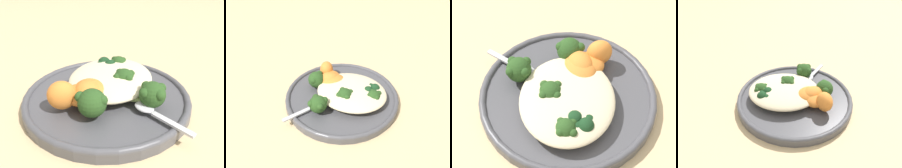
# 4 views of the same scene
# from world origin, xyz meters

# --- Properties ---
(ground_plane) EXTENTS (4.00, 4.00, 0.00)m
(ground_plane) POSITION_xyz_m (0.00, 0.00, 0.00)
(ground_plane) COLOR #D6B784
(plate) EXTENTS (0.29, 0.29, 0.02)m
(plate) POSITION_xyz_m (0.02, -0.00, 0.01)
(plate) COLOR #4C4C51
(plate) RESTS_ON ground_plane
(quinoa_mound) EXTENTS (0.18, 0.15, 0.03)m
(quinoa_mound) POSITION_xyz_m (-0.01, 0.00, 0.04)
(quinoa_mound) COLOR beige
(quinoa_mound) RESTS_ON plate
(broccoli_stalk_0) EXTENTS (0.09, 0.05, 0.04)m
(broccoli_stalk_0) POSITION_xyz_m (0.09, -0.00, 0.04)
(broccoli_stalk_0) COLOR #9EBC66
(broccoli_stalk_0) RESTS_ON plate
(broccoli_stalk_1) EXTENTS (0.04, 0.13, 0.04)m
(broccoli_stalk_1) POSITION_xyz_m (0.04, 0.07, 0.04)
(broccoli_stalk_1) COLOR #9EBC66
(broccoli_stalk_1) RESTS_ON plate
(broccoli_stalk_2) EXTENTS (0.07, 0.09, 0.04)m
(broccoli_stalk_2) POSITION_xyz_m (0.00, 0.02, 0.04)
(broccoli_stalk_2) COLOR #9EBC66
(broccoli_stalk_2) RESTS_ON plate
(broccoli_stalk_3) EXTENTS (0.12, 0.04, 0.03)m
(broccoli_stalk_3) POSITION_xyz_m (-0.05, -0.00, 0.04)
(broccoli_stalk_3) COLOR #9EBC66
(broccoli_stalk_3) RESTS_ON plate
(sweet_potato_chunk_0) EXTENTS (0.05, 0.06, 0.05)m
(sweet_potato_chunk_0) POSITION_xyz_m (0.09, -0.05, 0.05)
(sweet_potato_chunk_0) COLOR orange
(sweet_potato_chunk_0) RESTS_ON plate
(sweet_potato_chunk_1) EXTENTS (0.06, 0.07, 0.03)m
(sweet_potato_chunk_1) POSITION_xyz_m (0.06, -0.03, 0.04)
(sweet_potato_chunk_1) COLOR orange
(sweet_potato_chunk_1) RESTS_ON plate
(sweet_potato_chunk_2) EXTENTS (0.08, 0.08, 0.03)m
(sweet_potato_chunk_2) POSITION_xyz_m (0.05, -0.02, 0.04)
(sweet_potato_chunk_2) COLOR orange
(sweet_potato_chunk_2) RESTS_ON plate
(sweet_potato_chunk_3) EXTENTS (0.07, 0.06, 0.04)m
(sweet_potato_chunk_3) POSITION_xyz_m (0.06, -0.02, 0.04)
(sweet_potato_chunk_3) COLOR orange
(sweet_potato_chunk_3) RESTS_ON plate
(kale_tuft) EXTENTS (0.05, 0.05, 0.03)m
(kale_tuft) POSITION_xyz_m (-0.05, -0.02, 0.04)
(kale_tuft) COLOR #193D1E
(kale_tuft) RESTS_ON plate
(spoon) EXTENTS (0.07, 0.10, 0.01)m
(spoon) POSITION_xyz_m (0.06, 0.08, 0.03)
(spoon) COLOR silver
(spoon) RESTS_ON plate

